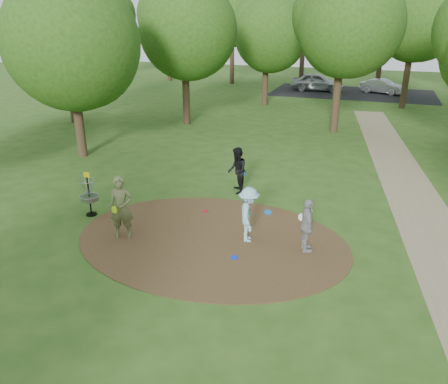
% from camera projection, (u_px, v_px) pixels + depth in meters
% --- Properties ---
extents(ground, '(100.00, 100.00, 0.00)m').
position_uv_depth(ground, '(211.00, 239.00, 13.30)').
color(ground, '#2D5119').
rests_on(ground, ground).
extents(dirt_clearing, '(8.40, 8.40, 0.02)m').
position_uv_depth(dirt_clearing, '(211.00, 239.00, 13.29)').
color(dirt_clearing, '#47301C').
rests_on(dirt_clearing, ground).
extents(footpath, '(7.55, 39.89, 0.01)m').
position_uv_depth(footpath, '(438.00, 243.00, 13.04)').
color(footpath, '#8C7A5B').
rests_on(footpath, ground).
extents(parking_lot, '(14.00, 8.00, 0.01)m').
position_uv_depth(parking_lot, '(352.00, 93.00, 38.93)').
color(parking_lot, black).
rests_on(parking_lot, ground).
extents(player_observer_with_disc, '(0.84, 0.70, 1.96)m').
position_uv_depth(player_observer_with_disc, '(121.00, 208.00, 13.09)').
color(player_observer_with_disc, '#5E643A').
rests_on(player_observer_with_disc, ground).
extents(player_throwing_with_disc, '(1.18, 1.24, 1.70)m').
position_uv_depth(player_throwing_with_disc, '(249.00, 215.00, 12.93)').
color(player_throwing_with_disc, '#8FC5D6').
rests_on(player_throwing_with_disc, ground).
extents(player_walking_with_disc, '(0.95, 1.05, 1.77)m').
position_uv_depth(player_walking_with_disc, '(237.00, 171.00, 16.54)').
color(player_walking_with_disc, black).
rests_on(player_walking_with_disc, ground).
extents(player_waiting_with_disc, '(0.70, 1.02, 1.61)m').
position_uv_depth(player_waiting_with_disc, '(307.00, 226.00, 12.35)').
color(player_waiting_with_disc, '#969699').
rests_on(player_waiting_with_disc, ground).
extents(disc_ground_blue, '(0.22, 0.22, 0.02)m').
position_uv_depth(disc_ground_blue, '(234.00, 257.00, 12.24)').
color(disc_ground_blue, '#0D2EE6').
rests_on(disc_ground_blue, dirt_clearing).
extents(disc_ground_red, '(0.22, 0.22, 0.02)m').
position_uv_depth(disc_ground_red, '(205.00, 211.00, 15.16)').
color(disc_ground_red, red).
rests_on(disc_ground_red, dirt_clearing).
extents(car_left, '(4.68, 1.98, 1.58)m').
position_uv_depth(car_left, '(317.00, 82.00, 39.75)').
color(car_left, '#A4A7AB').
rests_on(car_left, ground).
extents(car_right, '(4.01, 2.63, 1.25)m').
position_uv_depth(car_right, '(382.00, 86.00, 38.38)').
color(car_right, '#B1B1B9').
rests_on(car_right, ground).
extents(disc_golf_basket, '(0.63, 0.63, 1.54)m').
position_uv_depth(disc_golf_basket, '(89.00, 191.00, 14.62)').
color(disc_golf_basket, black).
rests_on(disc_golf_basket, ground).
extents(tree_ring, '(37.24, 45.58, 8.70)m').
position_uv_depth(tree_ring, '(335.00, 46.00, 17.61)').
color(tree_ring, '#332316').
rests_on(tree_ring, ground).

